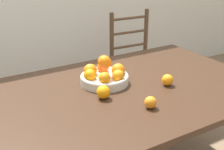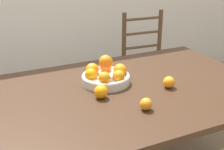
% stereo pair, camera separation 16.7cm
% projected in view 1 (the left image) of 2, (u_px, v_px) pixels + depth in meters
% --- Properties ---
extents(dining_table, '(1.97, 1.09, 0.72)m').
position_uv_depth(dining_table, '(104.00, 105.00, 1.79)').
color(dining_table, '#382316').
rests_on(dining_table, ground_plane).
extents(fruit_bowl, '(0.29, 0.29, 0.18)m').
position_uv_depth(fruit_bowl, '(104.00, 75.00, 1.88)').
color(fruit_bowl, beige).
rests_on(fruit_bowl, dining_table).
extents(orange_loose_0, '(0.07, 0.07, 0.07)m').
position_uv_depth(orange_loose_0, '(103.00, 92.00, 1.70)').
color(orange_loose_0, orange).
rests_on(orange_loose_0, dining_table).
extents(orange_loose_1, '(0.06, 0.06, 0.06)m').
position_uv_depth(orange_loose_1, '(151.00, 102.00, 1.60)').
color(orange_loose_1, orange).
rests_on(orange_loose_1, dining_table).
extents(orange_loose_2, '(0.07, 0.07, 0.07)m').
position_uv_depth(orange_loose_2, '(168.00, 80.00, 1.86)').
color(orange_loose_2, orange).
rests_on(orange_loose_2, dining_table).
extents(chair_right, '(0.44, 0.43, 0.94)m').
position_uv_depth(chair_right, '(136.00, 64.00, 2.96)').
color(chair_right, '#513823').
rests_on(chair_right, ground_plane).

